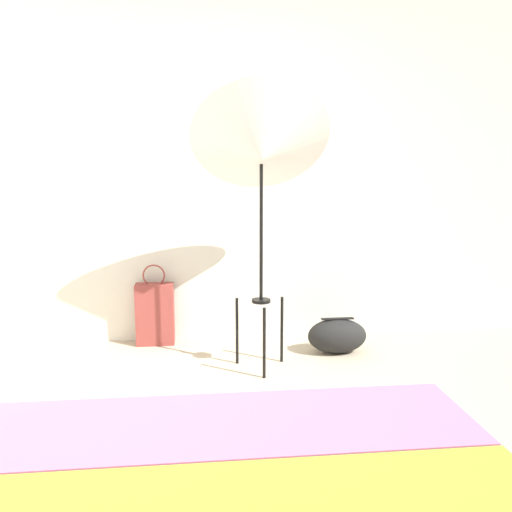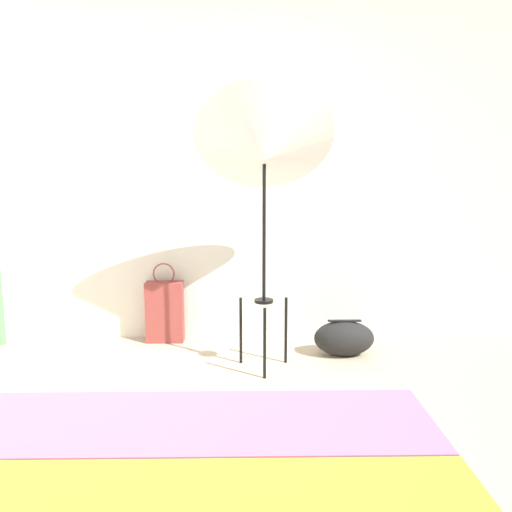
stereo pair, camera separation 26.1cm
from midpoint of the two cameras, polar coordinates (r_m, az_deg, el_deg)
wall_back at (r=3.85m, az=-2.42°, el=9.56°), size 8.00×0.05×2.60m
photo_umbrella at (r=3.19m, az=3.34°, el=12.05°), size 0.90×0.78×1.84m
tote_bag at (r=3.90m, az=-8.50°, el=-6.26°), size 0.28×0.12×0.62m
duffel_bag at (r=3.68m, az=12.06°, el=-9.20°), size 0.43×0.25×0.26m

